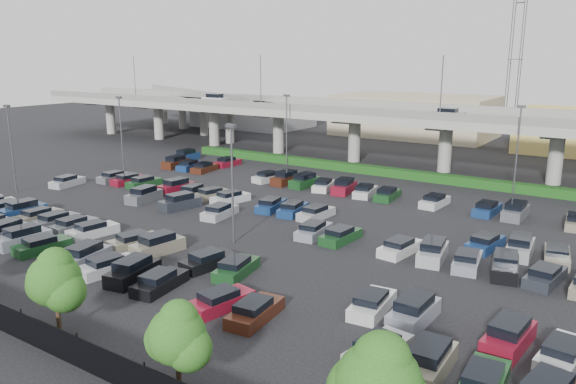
{
  "coord_description": "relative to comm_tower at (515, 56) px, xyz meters",
  "views": [
    {
      "loc": [
        29.52,
        -43.69,
        15.81
      ],
      "look_at": [
        -1.86,
        3.22,
        2.0
      ],
      "focal_mm": 35.0,
      "sensor_mm": 36.0,
      "label": 1
    }
  ],
  "objects": [
    {
      "name": "ground",
      "position": [
        -4.0,
        -74.0,
        -15.61
      ],
      "size": [
        280.0,
        280.0,
        0.0
      ],
      "primitive_type": "plane",
      "color": "black"
    },
    {
      "name": "light_poles",
      "position": [
        -8.12,
        -72.0,
        -9.37
      ],
      "size": [
        66.9,
        48.38,
        10.3
      ],
      "color": "#48484D",
      "rests_on": "ground"
    },
    {
      "name": "distant_buildings",
      "position": [
        8.38,
        -12.19,
        -11.87
      ],
      "size": [
        138.0,
        24.0,
        9.0
      ],
      "color": "gray",
      "rests_on": "ground"
    },
    {
      "name": "overpass",
      "position": [
        -4.25,
        -42.01,
        -8.64
      ],
      "size": [
        150.0,
        13.0,
        15.8
      ],
      "color": "gray",
      "rests_on": "ground"
    },
    {
      "name": "parked_cars",
      "position": [
        -4.68,
        -78.04,
        -15.0
      ],
      "size": [
        63.07,
        41.55,
        1.67
      ],
      "color": "navy",
      "rests_on": "ground"
    },
    {
      "name": "fence",
      "position": [
        -4.05,
        -102.0,
        -14.71
      ],
      "size": [
        70.0,
        0.1,
        2.0
      ],
      "color": "black",
      "rests_on": "ground"
    },
    {
      "name": "comm_tower",
      "position": [
        0.0,
        0.0,
        0.0
      ],
      "size": [
        2.4,
        2.4,
        30.0
      ],
      "color": "#48484D",
      "rests_on": "ground"
    },
    {
      "name": "hedge",
      "position": [
        -4.0,
        -49.0,
        -15.06
      ],
      "size": [
        66.0,
        1.6,
        1.1
      ],
      "primitive_type": "cube",
      "color": "#174213",
      "rests_on": "ground"
    },
    {
      "name": "on_ramp",
      "position": [
        -56.1,
        -30.95,
        -8.76
      ],
      "size": [
        50.93,
        30.13,
        8.8
      ],
      "color": "gray",
      "rests_on": "ground"
    },
    {
      "name": "tree_row",
      "position": [
        -3.3,
        -100.53,
        -12.09
      ],
      "size": [
        65.07,
        3.66,
        5.94
      ],
      "color": "#332316",
      "rests_on": "ground"
    }
  ]
}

